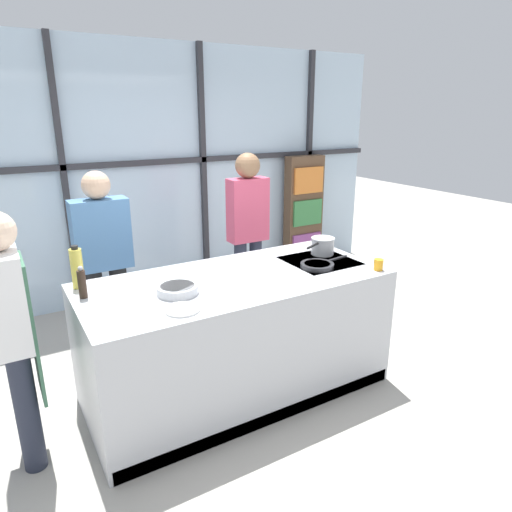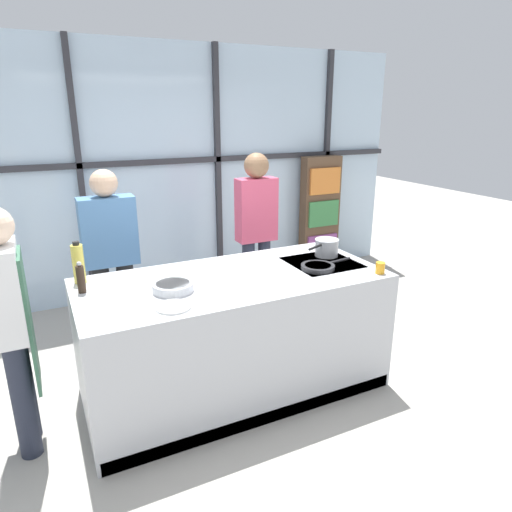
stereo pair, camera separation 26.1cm
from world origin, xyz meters
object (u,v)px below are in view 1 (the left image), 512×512
object	(u,v)px
chef	(13,328)
oil_bottle	(77,268)
white_plate	(182,309)
mixing_bowl	(177,289)
spectator_far_left	(104,256)
saucepan	(323,246)
spectator_center_left	(248,227)
frying_pan	(318,265)
pepper_grinder	(82,283)
juice_glass_near	(378,265)

from	to	relation	value
chef	oil_bottle	world-z (taller)	chef
white_plate	mixing_bowl	xyz separation A→B (m)	(0.08, 0.27, 0.03)
spectator_far_left	oil_bottle	distance (m)	0.75
saucepan	mixing_bowl	size ratio (longest dim) A/B	1.25
chef	spectator_far_left	world-z (taller)	spectator_far_left
chef	mixing_bowl	xyz separation A→B (m)	(0.98, -0.06, 0.06)
oil_bottle	mixing_bowl	bearing A→B (deg)	-39.49
spectator_far_left	spectator_center_left	xyz separation A→B (m)	(1.40, 0.00, 0.08)
mixing_bowl	chef	bearing A→B (deg)	176.25
mixing_bowl	white_plate	bearing A→B (deg)	-105.77
mixing_bowl	oil_bottle	distance (m)	0.71
spectator_center_left	oil_bottle	bearing A→B (deg)	21.29
spectator_center_left	white_plate	size ratio (longest dim) A/B	7.75
frying_pan	oil_bottle	xyz separation A→B (m)	(-1.67, 0.50, 0.12)
pepper_grinder	chef	bearing A→B (deg)	-156.97
chef	white_plate	bearing A→B (deg)	69.81
chef	frying_pan	xyz separation A→B (m)	(2.11, -0.12, 0.05)
saucepan	juice_glass_near	bearing A→B (deg)	-77.53
frying_pan	pepper_grinder	distance (m)	1.71
frying_pan	pepper_grinder	size ratio (longest dim) A/B	2.13
mixing_bowl	juice_glass_near	distance (m)	1.52
spectator_center_left	juice_glass_near	xyz separation A→B (m)	(0.31, -1.45, -0.02)
saucepan	white_plate	world-z (taller)	saucepan
chef	spectator_center_left	bearing A→B (deg)	116.02
frying_pan	white_plate	xyz separation A→B (m)	(-1.20, -0.21, -0.01)
spectator_center_left	saucepan	distance (m)	0.94
frying_pan	white_plate	world-z (taller)	frying_pan
frying_pan	oil_bottle	world-z (taller)	oil_bottle
chef	saucepan	world-z (taller)	chef
spectator_far_left	frying_pan	distance (m)	1.79
spectator_center_left	white_plate	bearing A→B (deg)	47.92
juice_glass_near	chef	bearing A→B (deg)	170.70
saucepan	pepper_grinder	xyz separation A→B (m)	(-1.92, 0.05, 0.02)
spectator_far_left	mixing_bowl	distance (m)	1.14
saucepan	pepper_grinder	bearing A→B (deg)	178.37
white_plate	frying_pan	bearing A→B (deg)	9.94
saucepan	spectator_center_left	bearing A→B (deg)	102.00
mixing_bowl	frying_pan	bearing A→B (deg)	-2.87
frying_pan	mixing_bowl	bearing A→B (deg)	177.13
white_plate	juice_glass_near	distance (m)	1.56
spectator_far_left	pepper_grinder	world-z (taller)	spectator_far_left
spectator_center_left	saucepan	size ratio (longest dim) A/B	4.96
spectator_far_left	pepper_grinder	xyz separation A→B (m)	(-0.32, -0.87, 0.11)
spectator_far_left	pepper_grinder	bearing A→B (deg)	69.57
frying_pan	pepper_grinder	bearing A→B (deg)	169.81
spectator_center_left	pepper_grinder	distance (m)	1.93
saucepan	juice_glass_near	xyz separation A→B (m)	(0.12, -0.53, -0.03)
chef	pepper_grinder	xyz separation A→B (m)	(0.43, 0.18, 0.13)
spectator_far_left	white_plate	world-z (taller)	spectator_far_left
chef	mixing_bowl	distance (m)	0.98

